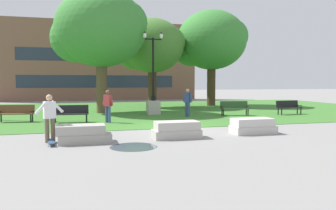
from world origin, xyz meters
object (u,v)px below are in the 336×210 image
(concrete_block_center, at_px, (83,134))
(concrete_block_right, at_px, (253,126))
(person_bystander_far_lawn, at_px, (188,101))
(park_bench_near_left, at_px, (71,112))
(lamp_post_center, at_px, (153,98))
(concrete_block_left, at_px, (177,130))
(park_bench_far_right, at_px, (289,106))
(park_bench_far_left, at_px, (16,112))
(person_skateboarder, at_px, (50,115))
(skateboard, at_px, (52,142))
(park_bench_near_right, at_px, (235,107))
(person_bystander_near_lawn, at_px, (108,104))

(concrete_block_center, height_order, concrete_block_right, same)
(concrete_block_center, bearing_deg, person_bystander_far_lawn, 49.30)
(person_bystander_far_lawn, bearing_deg, park_bench_near_left, -170.24)
(lamp_post_center, bearing_deg, person_bystander_far_lawn, -47.80)
(concrete_block_left, relative_size, park_bench_near_left, 0.98)
(park_bench_far_right, bearing_deg, concrete_block_left, -145.18)
(park_bench_far_left, bearing_deg, person_skateboarder, -71.24)
(person_skateboarder, xyz_separation_m, person_bystander_far_lawn, (7.43, 6.92, 0.01))
(concrete_block_left, xyz_separation_m, person_bystander_far_lawn, (2.82, 7.18, 0.68))
(person_bystander_far_lawn, bearing_deg, lamp_post_center, 132.20)
(skateboard, height_order, park_bench_near_right, park_bench_near_right)
(concrete_block_right, xyz_separation_m, person_skateboarder, (-7.97, 0.05, 0.66))
(skateboard, xyz_separation_m, park_bench_far_left, (-2.34, 7.10, 0.45))
(concrete_block_left, bearing_deg, person_bystander_near_lawn, 112.13)
(park_bench_near_left, height_order, lamp_post_center, lamp_post_center)
(skateboard, relative_size, park_bench_far_right, 0.56)
(concrete_block_center, xyz_separation_m, concrete_block_right, (6.83, 0.34, 0.00))
(park_bench_near_right, xyz_separation_m, lamp_post_center, (-4.84, 2.06, 0.57))
(person_skateboarder, relative_size, park_bench_far_left, 0.92)
(park_bench_far_right, distance_m, person_bystander_far_lawn, 6.86)
(person_skateboarder, bearing_deg, concrete_block_right, -0.38)
(park_bench_near_left, bearing_deg, person_skateboarder, -95.55)
(lamp_post_center, bearing_deg, concrete_block_center, -116.23)
(person_skateboarder, height_order, park_bench_far_left, person_skateboarder)
(person_skateboarder, bearing_deg, park_bench_far_left, 108.76)
(park_bench_near_right, relative_size, person_bystander_far_lawn, 1.09)
(park_bench_far_left, relative_size, park_bench_far_right, 1.00)
(concrete_block_right, distance_m, person_skateboarder, 8.00)
(concrete_block_center, bearing_deg, concrete_block_right, 2.85)
(concrete_block_center, bearing_deg, park_bench_near_left, 95.44)
(person_skateboarder, distance_m, park_bench_far_left, 7.02)
(lamp_post_center, bearing_deg, park_bench_far_right, -15.50)
(park_bench_near_left, relative_size, lamp_post_center, 0.34)
(person_skateboarder, xyz_separation_m, park_bench_near_right, (10.53, 6.77, -0.43))
(skateboard, relative_size, person_bystander_far_lawn, 0.61)
(person_skateboarder, xyz_separation_m, skateboard, (0.08, -0.46, -0.88))
(person_skateboarder, height_order, park_bench_near_right, person_skateboarder)
(park_bench_far_right, bearing_deg, park_bench_far_left, 179.38)
(lamp_post_center, bearing_deg, skateboard, -121.08)
(concrete_block_right, bearing_deg, person_skateboarder, 179.62)
(person_skateboarder, xyz_separation_m, lamp_post_center, (5.69, 8.83, 0.13))
(concrete_block_center, bearing_deg, lamp_post_center, 63.77)
(park_bench_far_left, bearing_deg, park_bench_near_left, -17.77)
(concrete_block_center, distance_m, person_bystander_near_lawn, 5.66)
(park_bench_far_right, height_order, person_bystander_far_lawn, person_bystander_far_lawn)
(park_bench_far_right, bearing_deg, lamp_post_center, 164.50)
(park_bench_near_left, xyz_separation_m, park_bench_far_left, (-2.81, 0.90, 0.00))
(person_skateboarder, distance_m, skateboard, 1.00)
(skateboard, bearing_deg, park_bench_near_left, 85.63)
(concrete_block_right, distance_m, park_bench_far_right, 9.06)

